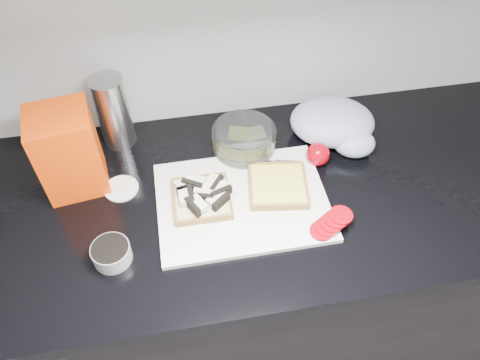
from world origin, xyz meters
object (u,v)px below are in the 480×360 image
(bread_bag, at_px, (68,151))
(cutting_board, at_px, (242,202))
(glass_bowl, at_px, (244,140))
(steel_canister, at_px, (113,112))

(bread_bag, bearing_deg, cutting_board, -27.68)
(glass_bowl, bearing_deg, bread_bag, -174.66)
(cutting_board, bearing_deg, steel_canister, 136.42)
(glass_bowl, bearing_deg, cutting_board, -101.76)
(cutting_board, distance_m, bread_bag, 0.42)
(cutting_board, height_order, bread_bag, bread_bag)
(cutting_board, xyz_separation_m, steel_canister, (-0.28, 0.27, 0.09))
(bread_bag, relative_size, steel_canister, 1.09)
(steel_canister, bearing_deg, cutting_board, -43.58)
(cutting_board, bearing_deg, bread_bag, 160.40)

